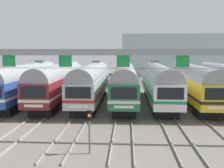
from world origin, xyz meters
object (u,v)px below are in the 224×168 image
Objects in this scene: yard_signal_mast at (89,123)px; catenary_gantry at (123,64)px; commuter_train_maroon at (59,81)px; commuter_train_white at (158,82)px; commuter_train_yellow at (192,82)px; commuter_train_green at (125,82)px; commuter_train_blue at (27,81)px; commuter_train_stainless at (92,81)px.

catenary_gantry is at bearing 51.83° from yard_signal_mast.
yard_signal_mast is at bearing -69.38° from commuter_train_maroon.
commuter_train_yellow is at bearing -0.06° from commuter_train_white.
commuter_train_green is at bearing 0.03° from commuter_train_maroon.
commuter_train_yellow is at bearing 57.91° from yard_signal_mast.
commuter_train_green and commuter_train_white have the same top height.
commuter_train_maroon is 8.06m from commuter_train_green.
commuter_train_blue is 20.14m from commuter_train_yellow.
commuter_train_stainless is 8.06m from commuter_train_white.
yard_signal_mast is at bearing -122.09° from commuter_train_yellow.
commuter_train_stainless is at bearing 180.00° from commuter_train_white.
commuter_train_white is 6.49× the size of yard_signal_mast.
commuter_train_stainless is at bearing 179.98° from commuter_train_yellow.
commuter_train_green is 1.00× the size of commuter_train_yellow.
yard_signal_mast is at bearing -110.62° from commuter_train_white.
commuter_train_blue is 18.97m from yard_signal_mast.
commuter_train_blue is at bearing 180.00° from commuter_train_green.
commuter_train_stainless is 4.03m from commuter_train_green.
commuter_train_maroon is 1.00× the size of commuter_train_stainless.
commuter_train_white reaches higher than commuter_train_yellow.
commuter_train_green reaches higher than commuter_train_yellow.
commuter_train_white is at bearing 0.00° from commuter_train_green.
commuter_train_white is 1.00× the size of commuter_train_yellow.
yard_signal_mast is (-6.04, -16.06, -0.74)m from commuter_train_white.
commuter_train_blue reaches higher than commuter_train_yellow.
yard_signal_mast is (2.01, -16.06, -0.74)m from commuter_train_stainless.
commuter_train_stainless is 1.00× the size of commuter_train_white.
commuter_train_green is 13.77m from catenary_gantry.
commuter_train_stainless is 0.61× the size of catenary_gantry.
catenary_gantry reaches higher than commuter_train_green.
catenary_gantry is at bearing -48.17° from commuter_train_blue.
commuter_train_blue is 1.00× the size of commuter_train_yellow.
commuter_train_stainless reaches higher than commuter_train_yellow.
yard_signal_mast is at bearing -128.17° from catenary_gantry.
yard_signal_mast is at bearing -97.15° from commuter_train_green.
commuter_train_white is at bearing 0.00° from commuter_train_blue.
commuter_train_white is at bearing 179.94° from commuter_train_yellow.
commuter_train_blue is 12.08m from commuter_train_green.
yard_signal_mast is (6.04, -16.06, -0.74)m from commuter_train_maroon.
commuter_train_green is at bearing 0.00° from commuter_train_stainless.
commuter_train_green is at bearing 82.85° from yard_signal_mast.
commuter_train_maroon is at bearing 120.84° from catenary_gantry.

